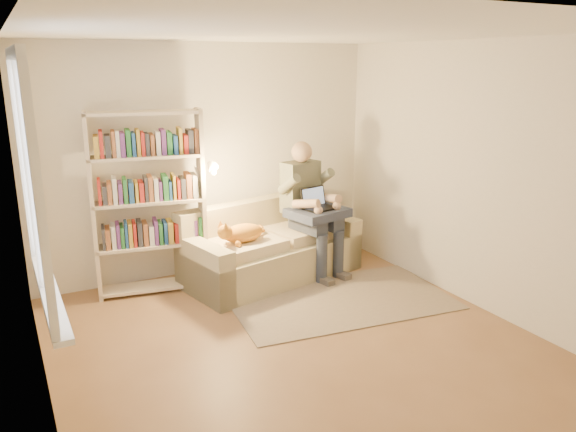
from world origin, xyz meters
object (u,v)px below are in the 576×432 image
sofa (270,251)px  cat (241,233)px  laptop (320,203)px  bookshelf (149,194)px  person (309,202)px

sofa → cat: (-0.45, -0.23, 0.34)m
sofa → cat: bearing=-165.2°
laptop → cat: bearing=169.9°
bookshelf → person: bearing=0.5°
person → cat: bearing=178.4°
cat → laptop: laptop is taller
person → cat: size_ratio=2.34×
cat → bookshelf: bookshelf is taller
cat → laptop: 1.01m
sofa → person: (0.47, -0.06, 0.54)m
bookshelf → laptop: bearing=-3.3°
laptop → sofa: bearing=148.2°
sofa → person: 0.72m
cat → bookshelf: (-0.84, 0.43, 0.42)m
sofa → laptop: laptop is taller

